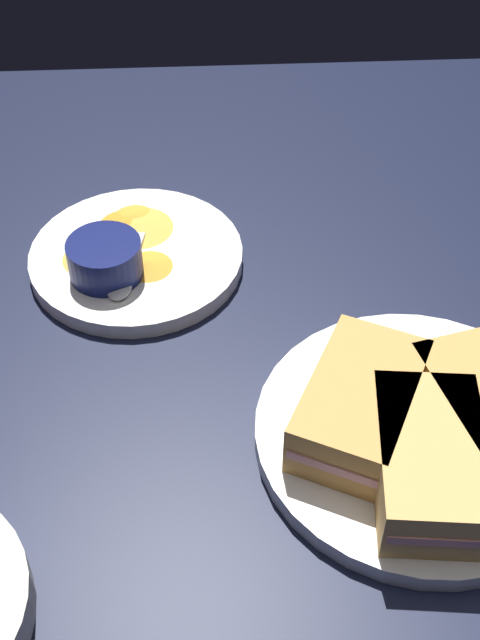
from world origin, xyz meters
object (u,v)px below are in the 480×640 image
Objects in this scene: spoon_by_dark_ramekin at (424,440)px; plate_sandwich_main at (418,435)px; ramekin_light_gravy at (105,258)px; sandwich_half_near at (360,404)px; sandwich_half_far at (429,462)px; spoon_by_gravy_ramekin at (123,279)px; plate_chips_companion at (137,258)px.

plate_sandwich_main is at bearing 0.15° from spoon_by_dark_ramekin.
sandwich_half_near is at bearing -132.82° from ramekin_light_gravy.
sandwich_half_near is at bearing 36.69° from sandwich_half_far.
plate_sandwich_main is 30.20cm from spoon_by_gravy_ramekin.
spoon_by_dark_ramekin is (3.48, -0.71, -2.04)cm from sandwich_half_far.
ramekin_light_gravy is at bearing 47.18° from sandwich_half_near.
sandwich_half_near and sandwich_half_far have the same top height.
spoon_by_gravy_ramekin is (18.47, 23.86, 1.16)cm from plate_sandwich_main.
sandwich_half_near is 1.08× the size of sandwich_half_far.
plate_sandwich_main is at bearing -8.31° from sandwich_half_far.
ramekin_light_gravy is at bearing 52.13° from plate_sandwich_main.
sandwich_half_near reaches higher than spoon_by_gravy_ramekin.
ramekin_light_gravy reaches higher than plate_chips_companion.
ramekin_light_gravy is (24.66, 24.76, -0.47)cm from sandwich_half_far.
ramekin_light_gravy is at bearing 50.27° from spoon_by_gravy_ramekin.
ramekin_light_gravy is (-3.10, 2.58, 2.73)cm from plate_chips_companion.
ramekin_light_gravy is (19.80, 25.47, 2.73)cm from plate_sandwich_main.
sandwich_half_far is 2.02× the size of ramekin_light_gravy.
plate_sandwich_main is 1.85× the size of sandwich_half_far.
sandwich_half_near is 5.67cm from spoon_by_dark_ramekin.
sandwich_half_near reaches higher than spoon_by_dark_ramekin.
sandwich_half_far reaches higher than plate_chips_companion.
plate_sandwich_main is at bearing -127.87° from ramekin_light_gravy.
plate_sandwich_main is 3.74× the size of ramekin_light_gravy.
spoon_by_dark_ramekin is (-1.38, -0.00, 1.16)cm from plate_sandwich_main.
sandwich_half_far is 1.40× the size of spoon_by_dark_ramekin.
spoon_by_dark_ramekin reaches higher than plate_chips_companion.
spoon_by_dark_ramekin is (-2.09, -4.86, -2.04)cm from sandwich_half_near.
sandwich_half_far reaches higher than spoon_by_dark_ramekin.
spoon_by_gravy_ramekin is (-1.33, -1.61, -1.57)cm from ramekin_light_gravy.
plate_sandwich_main is at bearing -135.02° from plate_chips_companion.
sandwich_half_far is 4.09cm from spoon_by_dark_ramekin.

